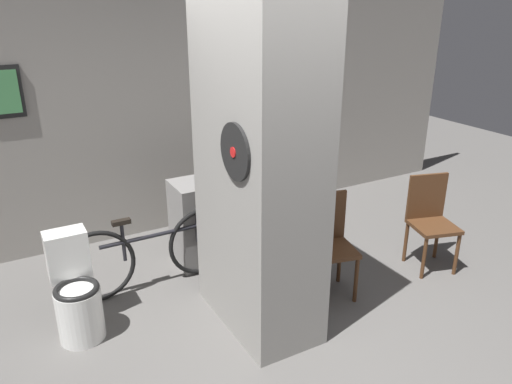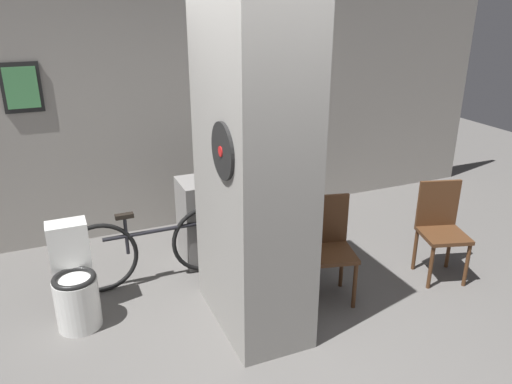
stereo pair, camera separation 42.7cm
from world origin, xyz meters
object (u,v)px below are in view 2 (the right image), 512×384
Objects in this scene: bicycle at (155,247)px; bottle_tall at (222,169)px; toilet at (75,284)px; chair_near_pillar at (328,243)px; chair_by_doorway at (441,226)px.

bottle_tall reaches higher than bicycle.
chair_near_pillar reaches higher than toilet.
chair_by_doorway is at bearing -9.58° from toilet.
bottle_tall reaches higher than toilet.
bottle_tall is at bearing 11.71° from bicycle.
toilet is 2.14m from chair_near_pillar.
bottle_tall is at bearing 165.40° from chair_by_doorway.
bottle_tall is (-1.78, 1.07, 0.46)m from chair_by_doorway.
toilet is 1.67m from bottle_tall.
chair_by_doorway is (1.16, -0.10, 0.00)m from chair_near_pillar.
bottle_tall reaches higher than chair_by_doorway.
chair_by_doorway is at bearing 8.39° from chair_near_pillar.
chair_by_doorway is at bearing -30.95° from bottle_tall.
toilet is 0.90× the size of chair_by_doorway.
chair_near_pillar is 1.58m from bicycle.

